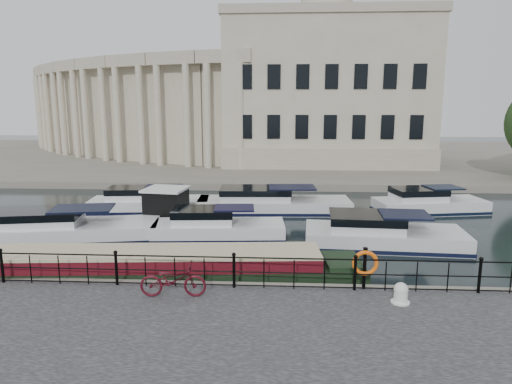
% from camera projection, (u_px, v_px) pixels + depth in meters
% --- Properties ---
extents(ground_plane, '(160.00, 160.00, 0.00)m').
position_uv_depth(ground_plane, '(240.00, 278.00, 17.61)').
color(ground_plane, black).
rests_on(ground_plane, ground).
extents(far_bank, '(120.00, 42.00, 0.55)m').
position_uv_depth(far_bank, '(269.00, 157.00, 55.80)').
color(far_bank, '#6B665B').
rests_on(far_bank, ground_plane).
extents(railing, '(24.14, 0.14, 1.22)m').
position_uv_depth(railing, '(234.00, 269.00, 15.18)').
color(railing, black).
rests_on(railing, near_quay).
extents(civic_building, '(53.55, 31.84, 16.85)m').
position_uv_depth(civic_building, '(259.00, 100.00, 50.36)').
color(civic_building, '#ADA38C').
rests_on(civic_building, far_bank).
extents(bicycle, '(2.15, 0.86, 1.11)m').
position_uv_depth(bicycle, '(173.00, 280.00, 14.48)').
color(bicycle, '#460C17').
rests_on(bicycle, near_quay).
extents(mooring_bollard, '(0.58, 0.58, 0.65)m').
position_uv_depth(mooring_bollard, '(401.00, 293.00, 14.06)').
color(mooring_bollard, silver).
rests_on(mooring_bollard, near_quay).
extents(life_ring_post, '(0.87, 0.22, 1.42)m').
position_uv_depth(life_ring_post, '(365.00, 264.00, 14.98)').
color(life_ring_post, black).
rests_on(life_ring_post, near_quay).
extents(narrowboat, '(16.88, 3.51, 1.61)m').
position_uv_depth(narrowboat, '(142.00, 272.00, 17.23)').
color(narrowboat, black).
rests_on(narrowboat, ground_plane).
extents(harbour_hut, '(3.26, 2.84, 2.18)m').
position_uv_depth(harbour_hut, '(167.00, 209.00, 25.04)').
color(harbour_hut, '#6B665B').
rests_on(harbour_hut, ground_plane).
extents(cabin_cruisers, '(28.72, 11.16, 1.99)m').
position_uv_depth(cabin_cruisers, '(243.00, 218.00, 25.27)').
color(cabin_cruisers, white).
rests_on(cabin_cruisers, ground_plane).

